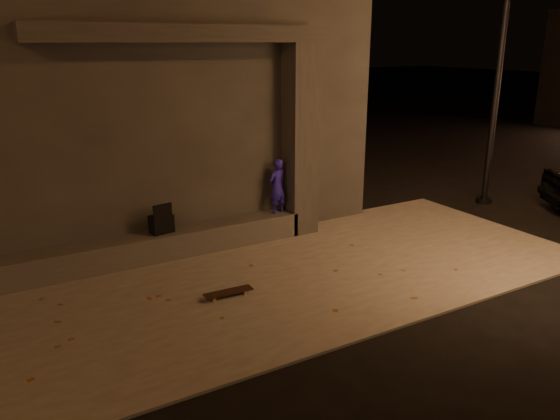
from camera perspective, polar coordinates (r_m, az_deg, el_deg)
ground at (r=7.26m, az=6.42°, el=-13.17°), size 120.00×120.00×0.00m
sidewalk at (r=8.74m, az=-1.41°, el=-7.38°), size 11.00×4.40×0.04m
building at (r=11.86m, az=-16.66°, el=11.43°), size 9.00×5.10×5.22m
ledge at (r=9.65m, az=-14.37°, el=-3.94°), size 6.00×0.55×0.45m
column at (r=10.48m, az=2.09°, el=7.22°), size 0.55×0.55×3.60m
canopy at (r=9.38m, az=-9.98°, el=17.72°), size 5.00×0.70×0.28m
skateboarder at (r=10.40m, az=-0.29°, el=2.51°), size 0.44×0.35×1.05m
backpack at (r=9.61m, az=-12.30°, el=-1.27°), size 0.42×0.31×0.54m
skateboard at (r=8.19m, az=-5.42°, el=-8.55°), size 0.75×0.22×0.08m
street_lamp_2 at (r=13.33m, az=22.50°, el=18.49°), size 0.36×0.36×7.50m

